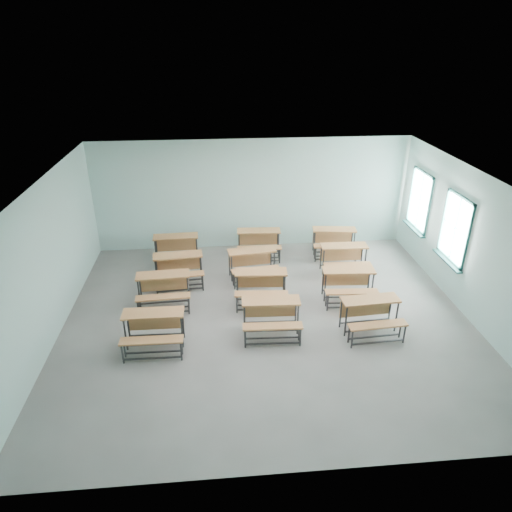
# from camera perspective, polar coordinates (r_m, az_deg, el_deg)

# --- Properties ---
(room) EXTENTS (9.04, 8.04, 3.24)m
(room) POSITION_cam_1_polar(r_m,az_deg,el_deg) (9.60, 1.99, 0.21)
(room) COLOR gray
(room) RESTS_ON ground
(desk_unit_r0c0) EXTENTS (1.23, 0.84, 0.77)m
(desk_unit_r0c0) POSITION_cam_1_polar(r_m,az_deg,el_deg) (9.46, -12.70, -8.51)
(desk_unit_r0c0) COLOR #A76B3C
(desk_unit_r0c0) RESTS_ON ground
(desk_unit_r0c1) EXTENTS (1.26, 0.87, 0.77)m
(desk_unit_r0c1) POSITION_cam_1_polar(r_m,az_deg,el_deg) (9.63, 1.91, -7.11)
(desk_unit_r0c1) COLOR #A76B3C
(desk_unit_r0c1) RESTS_ON ground
(desk_unit_r0c2) EXTENTS (1.28, 0.90, 0.77)m
(desk_unit_r0c2) POSITION_cam_1_polar(r_m,az_deg,el_deg) (9.96, 14.20, -6.77)
(desk_unit_r0c2) COLOR #A76B3C
(desk_unit_r0c2) RESTS_ON ground
(desk_unit_r1c0) EXTENTS (1.27, 0.88, 0.77)m
(desk_unit_r1c0) POSITION_cam_1_polar(r_m,az_deg,el_deg) (10.81, -11.51, -3.67)
(desk_unit_r1c0) COLOR #A76B3C
(desk_unit_r1c0) RESTS_ON ground
(desk_unit_r1c1) EXTENTS (1.28, 0.91, 0.77)m
(desk_unit_r1c1) POSITION_cam_1_polar(r_m,az_deg,el_deg) (10.72, 0.62, -3.37)
(desk_unit_r1c1) COLOR #A76B3C
(desk_unit_r1c1) RESTS_ON ground
(desk_unit_r1c2) EXTENTS (1.28, 0.90, 0.77)m
(desk_unit_r1c2) POSITION_cam_1_polar(r_m,az_deg,el_deg) (11.02, 11.53, -3.07)
(desk_unit_r1c2) COLOR #A76B3C
(desk_unit_r1c2) RESTS_ON ground
(desk_unit_r2c0) EXTENTS (1.29, 0.93, 0.77)m
(desk_unit_r2c0) POSITION_cam_1_polar(r_m,az_deg,el_deg) (11.66, -9.65, -1.17)
(desk_unit_r2c0) COLOR #A76B3C
(desk_unit_r2c0) RESTS_ON ground
(desk_unit_r2c1) EXTENTS (1.32, 0.97, 0.77)m
(desk_unit_r2c1) POSITION_cam_1_polar(r_m,az_deg,el_deg) (11.75, -0.42, -0.56)
(desk_unit_r2c1) COLOR #A76B3C
(desk_unit_r2c1) RESTS_ON ground
(desk_unit_r2c2) EXTENTS (1.24, 0.85, 0.77)m
(desk_unit_r2c2) POSITION_cam_1_polar(r_m,az_deg,el_deg) (12.23, 10.99, 0.05)
(desk_unit_r2c2) COLOR #A76B3C
(desk_unit_r2c2) RESTS_ON ground
(desk_unit_r3c0) EXTENTS (1.26, 0.87, 0.77)m
(desk_unit_r3c0) POSITION_cam_1_polar(r_m,az_deg,el_deg) (12.76, -9.96, 1.28)
(desk_unit_r3c0) COLOR #A76B3C
(desk_unit_r3c0) RESTS_ON ground
(desk_unit_r3c1) EXTENTS (1.27, 0.88, 0.77)m
(desk_unit_r3c1) POSITION_cam_1_polar(r_m,az_deg,el_deg) (12.93, 0.36, 2.05)
(desk_unit_r3c1) COLOR #A76B3C
(desk_unit_r3c1) RESTS_ON ground
(desk_unit_r3c2) EXTENTS (1.31, 0.96, 0.77)m
(desk_unit_r3c2) POSITION_cam_1_polar(r_m,az_deg,el_deg) (13.21, 9.76, 2.19)
(desk_unit_r3c2) COLOR #A76B3C
(desk_unit_r3c2) RESTS_ON ground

